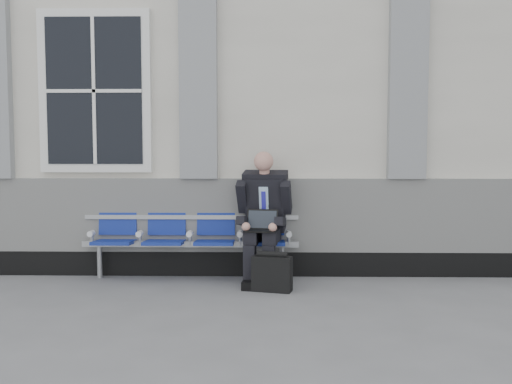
{
  "coord_description": "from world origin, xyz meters",
  "views": [
    {
      "loc": [
        2.43,
        -5.45,
        1.56
      ],
      "look_at": [
        2.3,
        0.9,
        1.08
      ],
      "focal_mm": 40.0,
      "sensor_mm": 36.0,
      "label": 1
    }
  ],
  "objects": [
    {
      "name": "ground",
      "position": [
        0.0,
        0.0,
        0.0
      ],
      "size": [
        70.0,
        70.0,
        0.0
      ],
      "primitive_type": "plane",
      "color": "slate",
      "rests_on": "ground"
    },
    {
      "name": "station_building",
      "position": [
        -0.02,
        3.47,
        2.22
      ],
      "size": [
        14.4,
        4.4,
        4.49
      ],
      "color": "silver",
      "rests_on": "ground"
    },
    {
      "name": "bench",
      "position": [
        1.51,
        1.32,
        0.55
      ],
      "size": [
        2.6,
        0.47,
        0.91
      ],
      "color": "#9EA0A3",
      "rests_on": "ground"
    },
    {
      "name": "businessman",
      "position": [
        2.39,
        1.18,
        0.81
      ],
      "size": [
        0.67,
        0.9,
        1.53
      ],
      "color": "black",
      "rests_on": "ground"
    },
    {
      "name": "briefcase",
      "position": [
        2.48,
        0.71,
        0.2
      ],
      "size": [
        0.46,
        0.28,
        0.44
      ],
      "color": "black",
      "rests_on": "ground"
    }
  ]
}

